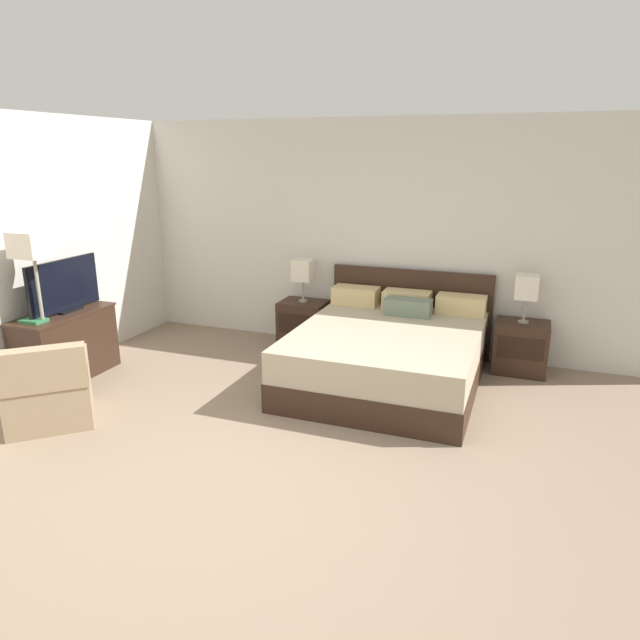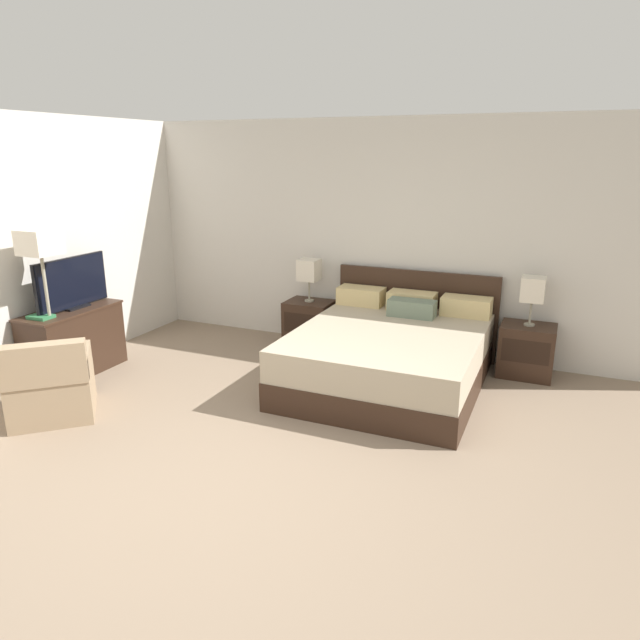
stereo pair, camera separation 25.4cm
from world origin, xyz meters
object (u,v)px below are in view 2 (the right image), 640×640
at_px(table_lamp_left, 309,271).
at_px(tv, 72,284).
at_px(nightstand_left, 309,323).
at_px(dresser, 73,340).
at_px(bed, 390,354).
at_px(table_lamp_right, 533,290).
at_px(book_red_cover, 41,317).
at_px(nightstand_right, 526,351).
at_px(armchair_by_window, 51,387).
at_px(floor_lamp, 41,256).

height_order(table_lamp_left, tv, tv).
bearing_deg(nightstand_left, dresser, -136.26).
relative_size(bed, table_lamp_right, 4.18).
bearing_deg(book_red_cover, nightstand_right, 26.41).
xyz_separation_m(bed, book_red_cover, (-3.17, -1.42, 0.41)).
xyz_separation_m(nightstand_right, armchair_by_window, (-3.80, -2.71, 0.01)).
height_order(bed, nightstand_left, bed).
xyz_separation_m(table_lamp_left, book_red_cover, (-1.91, -2.20, -0.21)).
distance_m(nightstand_left, table_lamp_right, 2.60).
height_order(book_red_cover, armchair_by_window, armchair_by_window).
relative_size(table_lamp_right, floor_lamp, 0.32).
bearing_deg(armchair_by_window, nightstand_right, 35.52).
distance_m(table_lamp_right, dresser, 4.83).
xyz_separation_m(table_lamp_left, tv, (-1.92, -1.77, 0.03)).
distance_m(nightstand_left, tv, 2.70).
distance_m(table_lamp_left, floor_lamp, 2.86).
distance_m(table_lamp_right, floor_lamp, 4.87).
bearing_deg(table_lamp_left, bed, -31.88).
xyz_separation_m(tv, armchair_by_window, (0.63, -0.95, -0.68)).
relative_size(nightstand_left, floor_lamp, 0.35).
bearing_deg(armchair_by_window, tv, 123.46).
bearing_deg(bed, book_red_cover, -155.91).
height_order(nightstand_right, dresser, dresser).
relative_size(table_lamp_left, book_red_cover, 2.29).
bearing_deg(bed, tv, -162.76).
distance_m(table_lamp_left, dresser, 2.72).
distance_m(tv, floor_lamp, 0.55).
xyz_separation_m(dresser, armchair_by_window, (0.63, -0.88, -0.08)).
bearing_deg(floor_lamp, table_lamp_left, 49.92).
bearing_deg(armchair_by_window, nightstand_left, 64.60).
bearing_deg(dresser, nightstand_right, 22.51).
bearing_deg(dresser, armchair_by_window, -54.34).
distance_m(nightstand_left, armchair_by_window, 3.00).
bearing_deg(book_red_cover, dresser, 90.86).
distance_m(bed, dresser, 3.35).
bearing_deg(floor_lamp, book_red_cover, -161.76).
bearing_deg(nightstand_right, tv, -158.27).
relative_size(nightstand_right, dresser, 0.52).
xyz_separation_m(nightstand_right, tv, (-4.43, -1.77, 0.69)).
bearing_deg(table_lamp_left, dresser, -136.23).
height_order(table_lamp_left, armchair_by_window, table_lamp_left).
height_order(table_lamp_right, tv, tv).
xyz_separation_m(table_lamp_left, table_lamp_right, (2.51, 0.00, 0.00)).
bearing_deg(table_lamp_right, floor_lamp, -153.43).
bearing_deg(nightstand_right, book_red_cover, -153.59).
distance_m(dresser, floor_lamp, 1.02).
height_order(tv, armchair_by_window, tv).
relative_size(dresser, armchair_by_window, 1.10).
distance_m(nightstand_right, dresser, 4.80).
height_order(table_lamp_right, floor_lamp, floor_lamp).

